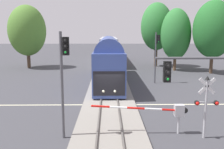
# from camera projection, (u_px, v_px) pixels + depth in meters

# --- Properties ---
(ground_plane) EXTENTS (220.00, 220.00, 0.00)m
(ground_plane) POSITION_uv_depth(u_px,v_px,m) (109.00, 105.00, 21.17)
(ground_plane) COLOR #3D3D42
(road_centre_stripe) EXTENTS (44.00, 0.20, 0.01)m
(road_centre_stripe) POSITION_uv_depth(u_px,v_px,m) (109.00, 105.00, 21.17)
(road_centre_stripe) COLOR beige
(road_centre_stripe) RESTS_ON ground
(railway_track) EXTENTS (4.40, 80.00, 0.32)m
(railway_track) POSITION_uv_depth(u_px,v_px,m) (109.00, 104.00, 21.15)
(railway_track) COLOR gray
(railway_track) RESTS_ON ground
(commuter_train) EXTENTS (3.04, 40.71, 5.16)m
(commuter_train) POSITION_uv_depth(u_px,v_px,m) (109.00, 53.00, 39.93)
(commuter_train) COLOR #384C93
(commuter_train) RESTS_ON railway_track
(crossing_gate_near) EXTENTS (5.80, 0.40, 1.82)m
(crossing_gate_near) POSITION_uv_depth(u_px,v_px,m) (169.00, 111.00, 14.96)
(crossing_gate_near) COLOR #B7B7BC
(crossing_gate_near) RESTS_ON ground
(crossing_signal_mast) EXTENTS (1.36, 0.44, 3.66)m
(crossing_signal_mast) POSITION_uv_depth(u_px,v_px,m) (206.00, 101.00, 14.17)
(crossing_signal_mast) COLOR #B2B2B7
(crossing_signal_mast) RESTS_ON ground
(traffic_signal_near_right) EXTENTS (4.30, 0.38, 5.11)m
(traffic_signal_near_right) POSITION_uv_depth(u_px,v_px,m) (212.00, 79.00, 12.01)
(traffic_signal_near_right) COLOR #4C4C51
(traffic_signal_near_right) RESTS_ON ground
(traffic_signal_median) EXTENTS (0.53, 0.38, 6.11)m
(traffic_signal_median) POSITION_uv_depth(u_px,v_px,m) (64.00, 68.00, 13.88)
(traffic_signal_median) COLOR #4C4C51
(traffic_signal_median) RESTS_ON ground
(traffic_signal_far_side) EXTENTS (0.53, 0.38, 6.04)m
(traffic_signal_far_side) POSITION_uv_depth(u_px,v_px,m) (157.00, 49.00, 29.39)
(traffic_signal_far_side) COLOR #4C4C51
(traffic_signal_far_side) RESTS_ON ground
(elm_centre_background) EXTENTS (5.46, 5.46, 11.07)m
(elm_centre_background) POSITION_uv_depth(u_px,v_px,m) (157.00, 27.00, 43.50)
(elm_centre_background) COLOR brown
(elm_centre_background) RESTS_ON ground
(pine_left_background) EXTENTS (6.24, 6.24, 10.51)m
(pine_left_background) POSITION_uv_depth(u_px,v_px,m) (27.00, 31.00, 41.99)
(pine_left_background) COLOR #4C3828
(pine_left_background) RESTS_ON ground
(maple_right_background) EXTENTS (5.83, 5.83, 10.58)m
(maple_right_background) POSITION_uv_depth(u_px,v_px,m) (214.00, 29.00, 36.08)
(maple_right_background) COLOR #4C3828
(maple_right_background) RESTS_ON ground
(oak_far_right) EXTENTS (4.65, 4.65, 9.69)m
(oak_far_right) POSITION_uv_depth(u_px,v_px,m) (176.00, 34.00, 39.06)
(oak_far_right) COLOR brown
(oak_far_right) RESTS_ON ground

